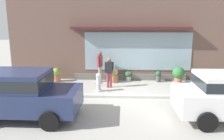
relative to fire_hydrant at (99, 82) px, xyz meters
The scene contains 13 objects.
ground_plane 1.81m from the fire_hydrant, 23.81° to the right, with size 60.00×60.00×0.00m, color #9E9B93.
curb_strip 1.88m from the fire_hydrant, 29.54° to the right, with size 14.00×0.24×0.12m, color #B2B2AD.
storefront 3.45m from the fire_hydrant, 57.17° to the left, with size 14.00×0.81×4.58m.
fire_hydrant is the anchor object (origin of this frame).
pedestrian_with_handbag 0.95m from the fire_hydrant, 53.48° to the left, with size 0.64×0.23×1.55m.
pedestrian_passerby 1.91m from the fire_hydrant, 92.98° to the left, with size 0.28×0.48×1.73m.
parked_car_navy 4.10m from the fire_hydrant, 127.37° to the right, with size 4.07×2.07×1.71m.
potted_plant_near_hydrant 2.52m from the fire_hydrant, 53.10° to the left, with size 0.37×0.37×0.57m.
potted_plant_by_entrance 3.11m from the fire_hydrant, 145.90° to the left, with size 0.48×0.48×0.79m.
potted_plant_window_left 6.73m from the fire_hydrant, 15.52° to the left, with size 0.44×0.44×0.56m.
potted_plant_window_center 4.53m from the fire_hydrant, 20.52° to the left, with size 0.65×0.65×0.93m.
potted_plant_trailing_edge 3.72m from the fire_hydrant, 30.67° to the left, with size 0.30×0.30×0.62m.
potted_plant_doorstep 1.86m from the fire_hydrant, 68.25° to the left, with size 0.48×0.48×0.79m.
Camera 1 is at (-0.51, -10.10, 3.43)m, focal length 36.89 mm.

